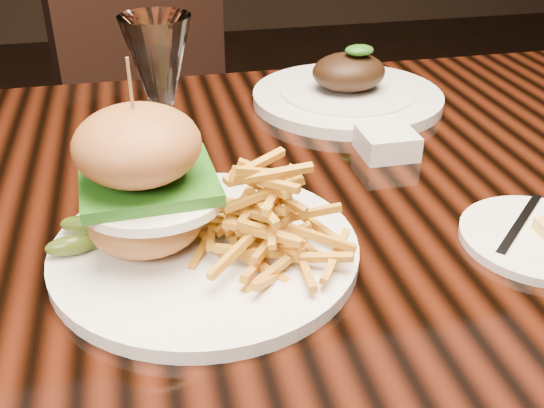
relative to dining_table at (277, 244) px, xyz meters
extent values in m
cube|color=black|center=(0.00, 0.00, 0.06)|extent=(1.60, 0.90, 0.04)
cylinder|color=silver|center=(-0.10, -0.12, 0.08)|extent=(0.31, 0.31, 0.01)
ellipsoid|color=#985F31|center=(-0.16, -0.10, 0.12)|extent=(0.11, 0.11, 0.05)
ellipsoid|color=white|center=(-0.15, -0.12, 0.15)|extent=(0.13, 0.10, 0.01)
ellipsoid|color=orange|center=(-0.13, -0.14, 0.15)|extent=(0.02, 0.02, 0.01)
cube|color=#276D1B|center=(-0.16, -0.10, 0.16)|extent=(0.14, 0.13, 0.01)
ellipsoid|color=brown|center=(-0.16, -0.10, 0.20)|extent=(0.12, 0.12, 0.07)
cylinder|color=#956C45|center=(-0.16, -0.10, 0.24)|extent=(0.00, 0.00, 0.09)
ellipsoid|color=#304612|center=(-0.23, -0.11, 0.10)|extent=(0.05, 0.03, 0.02)
ellipsoid|color=#304612|center=(-0.22, -0.07, 0.10)|extent=(0.05, 0.04, 0.02)
cylinder|color=silver|center=(0.25, -0.17, 0.08)|extent=(0.17, 0.17, 0.01)
cube|color=silver|center=(0.24, -0.14, 0.09)|extent=(0.11, 0.11, 0.00)
cube|color=silver|center=(0.17, 0.07, 0.09)|extent=(0.09, 0.09, 0.03)
cylinder|color=white|center=(-0.13, 0.03, 0.08)|extent=(0.07, 0.07, 0.00)
cylinder|color=white|center=(-0.13, 0.03, 0.14)|extent=(0.01, 0.01, 0.11)
cone|color=white|center=(-0.13, 0.03, 0.24)|extent=(0.08, 0.08, 0.10)
cylinder|color=silver|center=(0.17, 0.26, 0.09)|extent=(0.30, 0.30, 0.02)
cylinder|color=silver|center=(0.17, 0.26, 0.09)|extent=(0.22, 0.22, 0.02)
ellipsoid|color=black|center=(0.17, 0.26, 0.13)|extent=(0.12, 0.10, 0.06)
ellipsoid|color=#276D1B|center=(0.19, 0.25, 0.16)|extent=(0.05, 0.03, 0.02)
cube|color=black|center=(-0.04, 0.80, -0.22)|extent=(0.61, 0.61, 0.06)
cube|color=black|center=(-0.13, 0.99, 0.03)|extent=(0.44, 0.23, 0.50)
cylinder|color=black|center=(-0.14, 0.55, -0.45)|extent=(0.04, 0.04, 0.45)
cylinder|color=black|center=(0.21, 0.70, -0.45)|extent=(0.04, 0.04, 0.45)
cylinder|color=black|center=(-0.29, 0.90, -0.45)|extent=(0.04, 0.04, 0.45)
cylinder|color=black|center=(0.05, 1.05, -0.45)|extent=(0.04, 0.04, 0.45)
camera|label=1|loc=(-0.15, -0.65, 0.45)|focal=42.00mm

